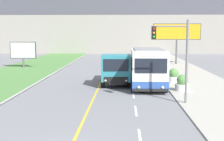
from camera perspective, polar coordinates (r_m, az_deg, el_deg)
name	(u,v)px	position (r m, az deg, el deg)	size (l,w,h in m)	color
lane_marking_centre	(84,139)	(13.39, -5.08, -12.45)	(2.88, 140.00, 0.01)	gold
city_bus	(148,69)	(24.73, 6.60, 0.34)	(2.74, 5.37, 3.18)	white
dump_truck	(116,70)	(26.27, 0.82, 0.15)	(2.44, 6.32, 2.65)	black
car_distant	(141,61)	(40.90, 5.26, 1.68)	(1.80, 4.30, 1.45)	silver
traffic_light_mast	(176,50)	(19.54, 11.58, 3.61)	(2.28, 0.32, 5.22)	slate
billboard_large	(177,33)	(43.98, 11.79, 6.75)	(6.48, 0.24, 5.65)	#59595B
billboard_small	(23,51)	(41.08, -15.94, 3.49)	(3.28, 0.24, 3.26)	#59595B
planter_round_near	(182,84)	(24.10, 12.72, -2.35)	(1.08, 1.08, 1.22)	silver
planter_round_second	(174,76)	(28.04, 11.19, -1.02)	(1.08, 1.08, 1.22)	silver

